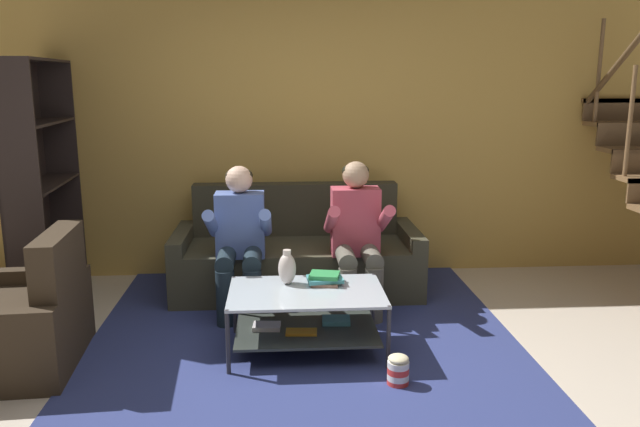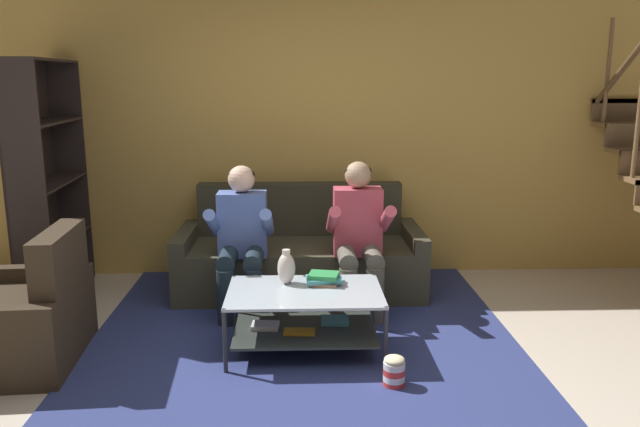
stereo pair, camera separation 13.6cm
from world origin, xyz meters
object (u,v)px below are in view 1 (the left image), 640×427
Objects in this scene: couch at (297,257)px; bookshelf at (39,214)px; armchair at (11,325)px; popcorn_tub at (398,370)px; book_stack at (325,279)px; vase at (287,268)px; person_seated_right at (357,231)px; coffee_table at (306,311)px; person_seated_left at (240,235)px.

couch is 2.13m from bookshelf.
armchair is 5.07× the size of popcorn_tub.
couch is at bearing 107.11° from popcorn_tub.
armchair is (-2.03, -0.23, -0.19)m from book_stack.
armchair reaches higher than vase.
armchair is at bearing -80.09° from bookshelf.
armchair is 2.47m from popcorn_tub.
vase is at bearing 7.89° from armchair.
person_seated_right reaches higher than armchair.
couch is at bearing 97.94° from book_stack.
book_stack is (0.16, -1.14, 0.17)m from couch.
couch is at bearing 84.88° from vase.
book_stack is (-0.30, -0.61, -0.18)m from person_seated_right.
person_seated_right is 0.82m from vase.
vase is 0.12× the size of bookshelf.
coffee_table reaches higher than popcorn_tub.
person_seated_right is 1.14× the size of coffee_table.
bookshelf is 1.27m from armchair.
popcorn_tub is (0.55, -1.79, -0.20)m from couch.
couch is 8.58× the size of vase.
vase is at bearing -24.90° from bookshelf.
coffee_table is 0.53× the size of bookshelf.
coffee_table is at bearing -136.11° from book_stack.
vase reaches higher than popcorn_tub.
person_seated_right is (0.46, -0.52, 0.35)m from couch.
popcorn_tub is (1.01, -1.27, -0.53)m from person_seated_left.
person_seated_left is at bearing 120.93° from vase.
vase is at bearing 133.97° from popcorn_tub.
bookshelf is at bearing 172.80° from person_seated_right.
person_seated_right reaches higher than person_seated_left.
couch is at bearing 48.96° from person_seated_left.
bookshelf is at bearing 148.76° from popcorn_tub.
person_seated_left is 1.12× the size of coffee_table.
bookshelf is at bearing 168.74° from person_seated_left.
popcorn_tub is at bearing -46.03° from vase.
person_seated_right is at bearing -7.20° from bookshelf.
popcorn_tub is (2.62, -1.59, -0.66)m from bookshelf.
person_seated_right is 0.93m from coffee_table.
person_seated_right is 4.68× the size of book_stack.
vase is (-0.56, -0.60, -0.10)m from person_seated_right.
coffee_table is at bearing -50.19° from vase.
armchair is at bearing -143.91° from couch.
couch is 2.01× the size of coffee_table.
vase is at bearing -59.07° from person_seated_left.
person_seated_right is at bearing -48.82° from couch.
couch is 1.16m from book_stack.
coffee_table is (0.02, -1.27, -0.01)m from couch.
coffee_table is 4.26× the size of vase.
person_seated_right is at bearing 0.16° from person_seated_left.
couch is at bearing 131.18° from person_seated_right.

